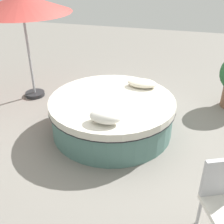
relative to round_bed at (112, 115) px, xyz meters
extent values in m
plane|color=gray|center=(0.00, 0.00, -0.33)|extent=(16.00, 16.00, 0.00)
cylinder|color=#4C726B|center=(0.00, 0.00, -0.07)|extent=(2.18, 2.18, 0.52)
cylinder|color=black|center=(0.00, 0.00, 0.19)|extent=(2.25, 2.25, 0.01)
cylinder|color=beige|center=(0.00, 0.00, 0.25)|extent=(2.24, 2.24, 0.13)
ellipsoid|color=white|center=(0.10, -0.78, 0.42)|extent=(0.50, 0.30, 0.21)
ellipsoid|color=beige|center=(0.42, 0.66, 0.39)|extent=(0.56, 0.34, 0.14)
cylinder|color=#B7B7BC|center=(1.55, -1.75, -0.12)|extent=(0.04, 0.04, 0.42)
cylinder|color=#262628|center=(-2.10, 0.95, -0.29)|extent=(0.44, 0.44, 0.08)
cylinder|color=#99999E|center=(-2.10, 0.95, 0.76)|extent=(0.05, 0.05, 2.19)
cone|color=#B23D38|center=(-2.10, 0.95, 1.70)|extent=(2.00, 2.00, 0.35)
camera|label=1|loc=(1.14, -4.28, 2.60)|focal=45.29mm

